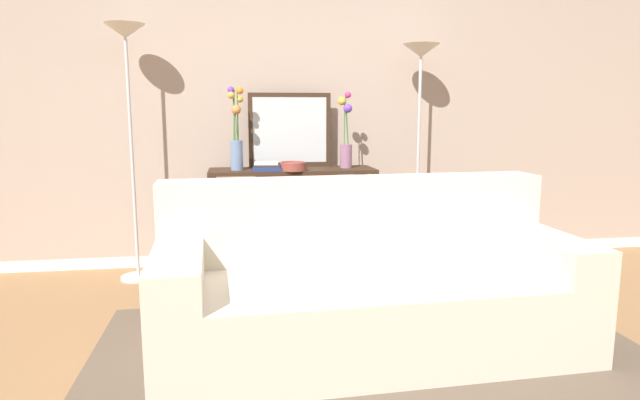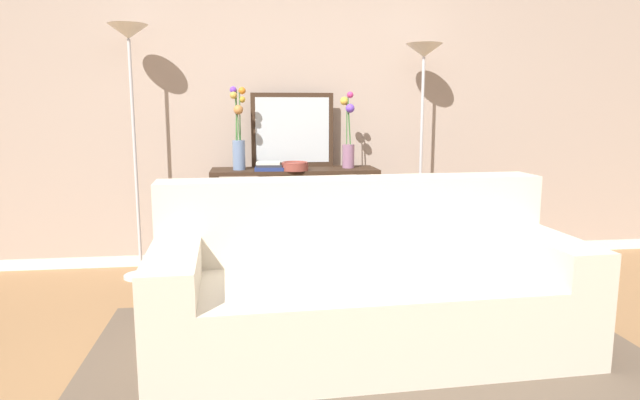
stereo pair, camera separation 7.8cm
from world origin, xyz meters
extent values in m
cube|color=#9E754C|center=(0.00, 0.00, -0.01)|extent=(16.00, 16.00, 0.02)
cube|color=white|center=(0.00, 2.26, 0.04)|extent=(12.00, 0.15, 0.09)
cube|color=#B29E8E|center=(0.00, 2.26, 1.55)|extent=(12.00, 0.14, 2.91)
cube|color=brown|center=(0.11, 0.31, 0.01)|extent=(2.88, 1.77, 0.01)
cube|color=beige|center=(0.11, 0.41, 0.21)|extent=(2.20, 1.03, 0.42)
cube|color=beige|center=(0.10, 0.75, 0.65)|extent=(2.18, 0.35, 0.46)
cube|color=beige|center=(-0.85, 0.37, 0.30)|extent=(0.28, 0.95, 0.60)
cube|color=beige|center=(1.08, 0.45, 0.30)|extent=(0.28, 0.95, 0.60)
cube|color=#382619|center=(-0.13, 1.91, 0.80)|extent=(1.27, 0.39, 0.03)
cube|color=#382619|center=(-0.13, 1.91, 0.15)|extent=(1.17, 0.33, 0.01)
cube|color=#382619|center=(-0.74, 1.74, 0.39)|extent=(0.05, 0.05, 0.78)
cube|color=#382619|center=(0.48, 1.74, 0.39)|extent=(0.05, 0.05, 0.78)
cube|color=#382619|center=(-0.74, 2.08, 0.39)|extent=(0.05, 0.05, 0.78)
cube|color=#382619|center=(0.48, 2.08, 0.39)|extent=(0.05, 0.05, 0.78)
cylinder|color=silver|center=(-1.31, 1.89, 0.01)|extent=(0.26, 0.26, 0.02)
cylinder|color=silver|center=(-1.31, 1.89, 0.89)|extent=(0.02, 0.02, 1.73)
cone|color=silver|center=(-1.31, 1.89, 1.80)|extent=(0.28, 0.28, 0.10)
cylinder|color=silver|center=(0.86, 1.89, 0.01)|extent=(0.26, 0.26, 0.02)
cylinder|color=silver|center=(0.86, 1.89, 0.84)|extent=(0.02, 0.02, 1.63)
cone|color=silver|center=(0.86, 1.89, 1.70)|extent=(0.28, 0.28, 0.10)
cube|color=#382619|center=(-0.13, 2.08, 1.10)|extent=(0.65, 0.02, 0.58)
cube|color=silver|center=(-0.13, 2.07, 1.10)|extent=(0.58, 0.01, 0.51)
cylinder|color=#6B84AD|center=(-0.55, 1.89, 0.92)|extent=(0.09, 0.09, 0.22)
cylinder|color=#3D7538|center=(-0.54, 1.89, 1.18)|extent=(0.01, 0.03, 0.30)
sphere|color=gold|center=(-0.52, 1.89, 1.33)|extent=(0.05, 0.05, 0.05)
cylinder|color=#3D7538|center=(-0.56, 1.88, 1.20)|extent=(0.02, 0.02, 0.33)
sphere|color=gold|center=(-0.58, 1.87, 1.36)|extent=(0.05, 0.05, 0.05)
cylinder|color=#3D7538|center=(-0.54, 1.89, 1.21)|extent=(0.01, 0.03, 0.36)
sphere|color=orange|center=(-0.52, 1.88, 1.40)|extent=(0.05, 0.05, 0.05)
cylinder|color=#3D7538|center=(-0.55, 1.87, 1.14)|extent=(0.02, 0.01, 0.22)
sphere|color=#C17F42|center=(-0.55, 1.85, 1.26)|extent=(0.07, 0.07, 0.07)
cylinder|color=#3D7538|center=(-0.56, 1.89, 1.22)|extent=(0.02, 0.03, 0.37)
sphere|color=#723CE6|center=(-0.58, 1.90, 1.40)|extent=(0.05, 0.05, 0.05)
cylinder|color=gray|center=(0.29, 1.92, 0.90)|extent=(0.09, 0.09, 0.18)
cylinder|color=#3D7538|center=(0.27, 1.92, 1.16)|extent=(0.01, 0.02, 0.33)
sphere|color=gold|center=(0.25, 1.92, 1.32)|extent=(0.06, 0.06, 0.06)
cylinder|color=#3D7538|center=(0.29, 1.90, 1.18)|extent=(0.03, 0.01, 0.38)
sphere|color=#CA367D|center=(0.29, 1.88, 1.37)|extent=(0.05, 0.05, 0.05)
cylinder|color=#3D7538|center=(0.29, 1.90, 1.13)|extent=(0.03, 0.01, 0.28)
sphere|color=#7045CD|center=(0.29, 1.88, 1.27)|extent=(0.07, 0.07, 0.07)
cylinder|color=brown|center=(-0.14, 1.79, 0.84)|extent=(0.20, 0.20, 0.05)
torus|color=brown|center=(-0.14, 1.79, 0.87)|extent=(0.20, 0.20, 0.01)
cube|color=navy|center=(-0.33, 1.81, 0.82)|extent=(0.22, 0.15, 0.03)
cube|color=#2D2D33|center=(-0.33, 1.82, 0.85)|extent=(0.21, 0.14, 0.02)
cube|color=silver|center=(-0.34, 1.82, 0.86)|extent=(0.19, 0.13, 0.02)
cube|color=#B77F33|center=(-0.63, 1.91, 0.06)|extent=(0.04, 0.16, 0.11)
cube|color=gold|center=(-0.58, 1.91, 0.05)|extent=(0.06, 0.17, 0.11)
cube|color=#236033|center=(-0.52, 1.91, 0.06)|extent=(0.06, 0.14, 0.11)
cube|color=navy|center=(-0.47, 1.91, 0.06)|extent=(0.04, 0.17, 0.11)
cube|color=#2D2D33|center=(-0.42, 1.91, 0.05)|extent=(0.05, 0.15, 0.10)
cube|color=maroon|center=(-0.37, 1.91, 0.06)|extent=(0.04, 0.17, 0.13)
cube|color=silver|center=(-0.33, 1.91, 0.06)|extent=(0.03, 0.17, 0.12)
cube|color=#1E7075|center=(-0.29, 1.91, 0.06)|extent=(0.05, 0.16, 0.12)
camera|label=1|loc=(-0.56, -2.26, 1.26)|focal=30.83mm
camera|label=2|loc=(-0.48, -2.27, 1.26)|focal=30.83mm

